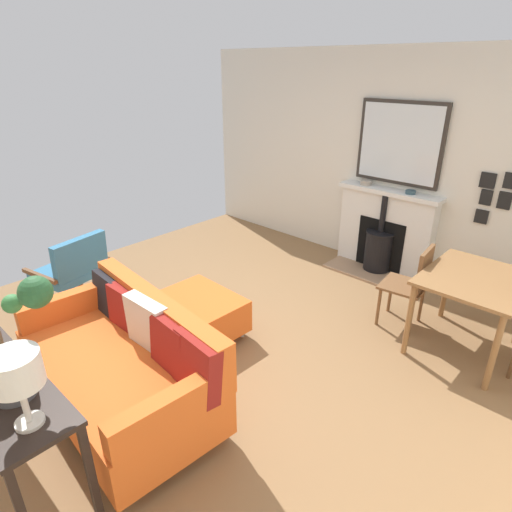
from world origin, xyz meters
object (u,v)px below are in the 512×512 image
object	(u,v)px
fireplace	(383,236)
mantel_bowl_near	(366,182)
sofa	(126,363)
dining_table	(474,288)
armchair_accent	(73,267)
dining_chair_near_fireplace	(413,281)
mantel_bowl_far	(411,192)
ottoman	(201,312)
table_lamp_far_end	(16,373)
potted_plant	(7,339)

from	to	relation	value
fireplace	mantel_bowl_near	xyz separation A→B (m)	(-0.01, -0.32, 0.61)
sofa	dining_table	distance (m)	2.95
armchair_accent	dining_chair_near_fireplace	world-z (taller)	dining_chair_near_fireplace
mantel_bowl_far	ottoman	bearing A→B (deg)	-17.68
sofa	dining_chair_near_fireplace	size ratio (longest dim) A/B	2.09
fireplace	dining_table	size ratio (longest dim) A/B	1.32
armchair_accent	dining_table	xyz separation A→B (m)	(-2.04, 3.29, 0.17)
armchair_accent	table_lamp_far_end	distance (m)	2.63
potted_plant	dining_chair_near_fireplace	distance (m)	3.37
mantel_bowl_near	dining_chair_near_fireplace	xyz separation A→B (m)	(1.02, 1.16, -0.57)
dining_table	dining_chair_near_fireplace	bearing A→B (deg)	-91.04
ottoman	dining_table	distance (m)	2.46
mantel_bowl_near	mantel_bowl_far	world-z (taller)	mantel_bowl_near
sofa	table_lamp_far_end	xyz separation A→B (m)	(0.81, 0.56, 0.72)
fireplace	ottoman	bearing A→B (deg)	-12.32
dining_chair_near_fireplace	dining_table	bearing A→B (deg)	88.96
table_lamp_far_end	mantel_bowl_far	bearing A→B (deg)	-179.19
mantel_bowl_near	potted_plant	distance (m)	4.26
mantel_bowl_near	sofa	size ratio (longest dim) A/B	0.08
table_lamp_far_end	potted_plant	xyz separation A→B (m)	(-0.06, -0.26, 0.04)
potted_plant	mantel_bowl_far	bearing A→B (deg)	177.35
sofa	mantel_bowl_far	bearing A→B (deg)	171.90
armchair_accent	table_lamp_far_end	xyz separation A→B (m)	(1.23, 2.24, 0.62)
ottoman	dining_chair_near_fireplace	world-z (taller)	dining_chair_near_fireplace
ottoman	table_lamp_far_end	world-z (taller)	table_lamp_far_end
table_lamp_far_end	mantel_bowl_near	bearing A→B (deg)	-171.59
armchair_accent	table_lamp_far_end	world-z (taller)	table_lamp_far_end
mantel_bowl_far	armchair_accent	world-z (taller)	mantel_bowl_far
fireplace	dining_chair_near_fireplace	distance (m)	1.31
mantel_bowl_near	mantel_bowl_far	bearing A→B (deg)	90.00
table_lamp_far_end	ottoman	bearing A→B (deg)	-154.30
mantel_bowl_far	dining_chair_near_fireplace	xyz separation A→B (m)	(1.02, 0.58, -0.56)
armchair_accent	sofa	bearing A→B (deg)	76.11
fireplace	mantel_bowl_near	world-z (taller)	mantel_bowl_near
sofa	dining_chair_near_fireplace	xyz separation A→B (m)	(-2.47, 1.08, 0.13)
mantel_bowl_far	dining_table	size ratio (longest dim) A/B	0.12
armchair_accent	fireplace	bearing A→B (deg)	147.87
mantel_bowl_near	mantel_bowl_far	size ratio (longest dim) A/B	1.15
mantel_bowl_near	sofa	bearing A→B (deg)	1.30
mantel_bowl_near	dining_table	distance (m)	2.03
sofa	dining_chair_near_fireplace	bearing A→B (deg)	156.39
mantel_bowl_far	ottoman	world-z (taller)	mantel_bowl_far
mantel_bowl_far	table_lamp_far_end	world-z (taller)	table_lamp_far_end
dining_table	fireplace	bearing A→B (deg)	-126.50
sofa	potted_plant	xyz separation A→B (m)	(0.75, 0.30, 0.75)
sofa	table_lamp_far_end	distance (m)	1.22
dining_table	dining_chair_near_fireplace	size ratio (longest dim) A/B	1.12
fireplace	sofa	bearing A→B (deg)	-3.98
mantel_bowl_near	table_lamp_far_end	distance (m)	4.35
armchair_accent	dining_table	size ratio (longest dim) A/B	0.86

